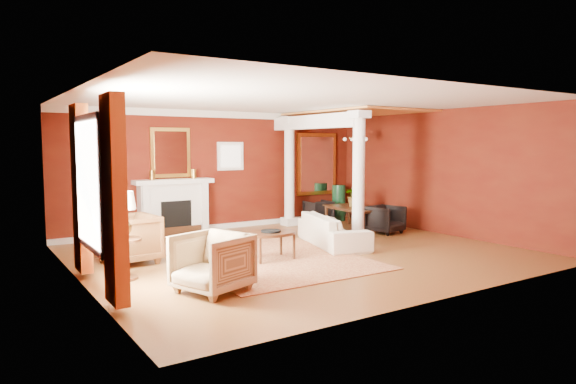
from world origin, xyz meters
TOP-DOWN VIEW (x-y plane):
  - ground at (0.00, 0.00)m, footprint 8.00×8.00m
  - room_shell at (0.00, 0.00)m, footprint 8.04×7.04m
  - fireplace at (-1.30, 3.32)m, footprint 1.85×0.42m
  - overmantel_mirror at (-1.30, 3.45)m, footprint 0.95×0.07m
  - flank_window_left at (-2.85, 3.46)m, footprint 0.70×0.07m
  - flank_window_right at (0.25, 3.46)m, footprint 0.70×0.07m
  - left_window at (-3.89, -0.60)m, footprint 0.21×2.55m
  - column_front at (1.70, 0.30)m, footprint 0.36×0.36m
  - column_back at (1.70, 3.00)m, footprint 0.36×0.36m
  - header_beam at (1.70, 1.90)m, footprint 0.30×3.20m
  - amber_ceiling at (2.85, 1.75)m, footprint 2.30×3.40m
  - dining_mirror at (2.90, 3.45)m, footprint 1.30×0.07m
  - chandelier at (2.90, 1.80)m, footprint 0.60×0.62m
  - crown_trim at (0.00, 3.46)m, footprint 8.00×0.08m
  - base_trim at (0.00, 3.46)m, footprint 8.00×0.08m
  - rug at (-0.78, 0.03)m, footprint 3.10×4.10m
  - sofa at (1.02, 0.30)m, footprint 1.20×2.24m
  - armchair_leopard at (-3.03, 0.93)m, footprint 0.95×1.01m
  - armchair_stripe at (-2.54, -1.49)m, footprint 1.10×1.13m
  - coffee_table at (-0.78, -0.19)m, footprint 1.01×1.01m
  - coffee_book at (-0.74, -0.14)m, footprint 0.14×0.09m
  - side_table at (-3.39, -0.12)m, footprint 0.55×0.55m
  - dining_table at (2.75, 1.61)m, footprint 0.64×1.60m
  - dining_chair_near at (2.95, 0.75)m, footprint 0.81×0.77m
  - dining_chair_far at (2.63, 3.00)m, footprint 0.67×0.63m
  - green_urn at (3.33, 3.00)m, footprint 0.41×0.41m
  - potted_plant at (2.74, 1.62)m, footprint 0.71×0.74m

SIDE VIEW (x-z plane):
  - ground at x=0.00m, z-range 0.00..0.00m
  - rug at x=-0.78m, z-range 0.00..0.02m
  - base_trim at x=0.00m, z-range 0.00..0.12m
  - dining_chair_far at x=2.63m, z-range 0.00..0.65m
  - dining_chair_near at x=2.95m, z-range 0.00..0.72m
  - green_urn at x=3.33m, z-range -0.11..0.89m
  - sofa at x=1.02m, z-range 0.00..0.84m
  - dining_table at x=2.75m, z-range 0.00..0.87m
  - coffee_table at x=-0.78m, z-range 0.21..0.72m
  - armchair_stripe at x=-2.54m, z-range 0.00..0.93m
  - armchair_leopard at x=-3.03m, z-range 0.00..0.95m
  - coffee_book at x=-0.74m, z-range 0.51..0.72m
  - fireplace at x=-1.30m, z-range 0.00..1.29m
  - side_table at x=-3.39m, z-range 0.22..1.59m
  - potted_plant at x=2.74m, z-range 0.87..1.33m
  - left_window at x=-3.89m, z-range 0.12..2.72m
  - column_front at x=1.70m, z-range 0.03..2.83m
  - column_back at x=1.70m, z-range 0.03..2.83m
  - dining_mirror at x=2.90m, z-range 0.70..2.40m
  - flank_window_left at x=-2.85m, z-range 1.45..2.15m
  - flank_window_right at x=0.25m, z-range 1.45..2.15m
  - overmantel_mirror at x=-1.30m, z-range 1.33..2.47m
  - room_shell at x=0.00m, z-range 0.56..3.48m
  - chandelier at x=2.90m, z-range 1.87..2.62m
  - header_beam at x=1.70m, z-range 2.46..2.78m
  - crown_trim at x=0.00m, z-range 2.74..2.90m
  - amber_ceiling at x=2.85m, z-range 2.85..2.89m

